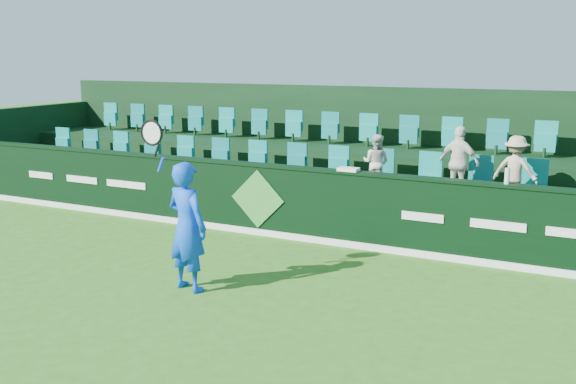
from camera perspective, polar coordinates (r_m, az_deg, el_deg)
The scene contains 13 objects.
ground at distance 9.06m, azimuth -14.73°, elevation -9.82°, with size 60.00×60.00×0.00m, color #2E6317.
sponsor_hoarding at distance 12.02m, azimuth -2.46°, elevation -0.63°, with size 16.00×0.25×1.35m.
stand_tier_front at distance 13.03m, azimuth -0.15°, elevation -0.85°, with size 16.00×2.00×0.80m, color black.
stand_tier_back at distance 14.68m, azimuth 3.12°, elevation 1.60°, with size 16.00×1.80×1.30m, color black.
stand_rear at distance 14.99m, azimuth 3.81°, elevation 4.01°, with size 16.00×4.10×2.60m.
seat_row_front at distance 13.25m, azimuth 0.61°, elevation 2.45°, with size 13.50×0.50×0.60m, color #10857E.
seat_row_back at distance 14.81m, azimuth 3.62°, elevation 5.41°, with size 13.50×0.50×0.60m, color #10857E.
tennis_player at distance 9.21m, azimuth -8.99°, elevation -2.98°, with size 1.10×0.58×2.51m.
spectator_left at distance 12.18m, azimuth 7.83°, elevation 2.61°, with size 0.52×0.41×1.07m, color beige.
spectator_middle at distance 11.78m, azimuth 14.96°, elevation 2.54°, with size 0.76×0.32×1.30m, color white.
spectator_right at distance 11.65m, azimuth 19.56°, elevation 1.85°, with size 0.76×0.44×1.18m, color tan.
towel at distance 11.17m, azimuth 5.39°, elevation 2.02°, with size 0.35×0.23×0.05m, color white.
drinks_bottle at distance 10.54m, azimuth 18.91°, elevation 1.36°, with size 0.08×0.08×0.25m, color silver.
Camera 1 is at (5.60, -6.30, 3.32)m, focal length 40.00 mm.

